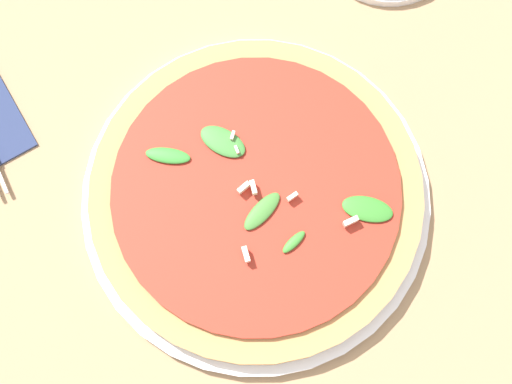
# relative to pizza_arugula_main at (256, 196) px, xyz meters

# --- Properties ---
(ground_plane) EXTENTS (6.00, 6.00, 0.00)m
(ground_plane) POSITION_rel_pizza_arugula_main_xyz_m (0.03, -0.04, -0.02)
(ground_plane) COLOR #9E7A56
(pizza_arugula_main) EXTENTS (0.33, 0.33, 0.05)m
(pizza_arugula_main) POSITION_rel_pizza_arugula_main_xyz_m (0.00, 0.00, 0.00)
(pizza_arugula_main) COLOR white
(pizza_arugula_main) RESTS_ON ground_plane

